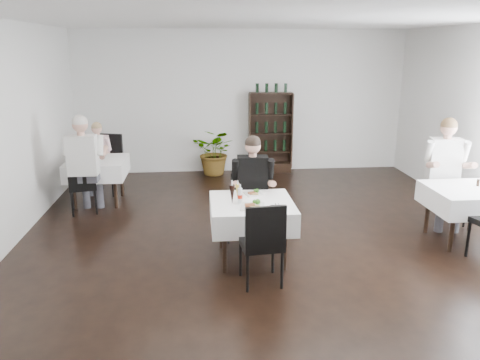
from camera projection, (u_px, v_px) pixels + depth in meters
name	position (u px, v px, depth m)	size (l,w,h in m)	color
room_shell	(277.00, 144.00, 5.67)	(9.00, 9.00, 9.00)	black
wine_shelf	(270.00, 134.00, 10.04)	(0.90, 0.28, 1.75)	black
main_table	(252.00, 213.00, 5.89)	(1.03, 1.03, 0.77)	black
left_table	(97.00, 168.00, 8.07)	(0.98, 0.98, 0.77)	black
right_table	(465.00, 199.00, 6.43)	(0.98, 0.98, 0.77)	black
potted_tree	(216.00, 152.00, 9.92)	(0.89, 0.77, 0.99)	#29581E
main_chair_far	(244.00, 203.00, 6.58)	(0.51, 0.51, 0.91)	black
main_chair_near	(263.00, 239.00, 5.21)	(0.50, 0.50, 1.00)	black
left_chair_far	(108.00, 160.00, 8.69)	(0.61, 0.61, 1.08)	black
left_chair_near	(82.00, 183.00, 7.53)	(0.50, 0.51, 0.92)	black
right_chair_far	(445.00, 187.00, 7.18)	(0.48, 0.49, 0.98)	black
diner_main	(253.00, 182.00, 6.33)	(0.58, 0.58, 1.50)	#45454D
diner_left_far	(97.00, 152.00, 8.62)	(0.53, 0.56, 1.32)	#45454D
diner_left_near	(84.00, 157.00, 7.39)	(0.62, 0.62, 1.64)	#45454D
diner_right_far	(446.00, 164.00, 6.97)	(0.66, 0.69, 1.64)	#45454D
plate_far	(254.00, 193.00, 6.12)	(0.26, 0.26, 0.07)	white
plate_near	(253.00, 206.00, 5.63)	(0.33, 0.33, 0.09)	white
pilsner_dark	(232.00, 194.00, 5.72)	(0.07, 0.07, 0.30)	black
pilsner_lager	(238.00, 192.00, 5.88)	(0.06, 0.06, 0.26)	gold
coke_bottle	(240.00, 195.00, 5.78)	(0.06, 0.06, 0.24)	silver
napkin_cutlery	(278.00, 207.00, 5.64)	(0.18, 0.19, 0.02)	black
pepper_mill	(478.00, 183.00, 6.49)	(0.04, 0.04, 0.10)	black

